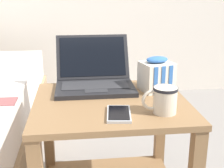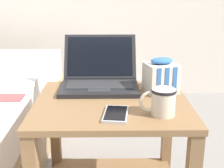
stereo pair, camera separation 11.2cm
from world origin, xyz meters
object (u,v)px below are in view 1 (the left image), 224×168
(mug_front_left, at_px, (164,99))
(laptop, at_px, (94,77))
(cell_phone, at_px, (119,114))
(snack_bag, at_px, (156,75))

(mug_front_left, bearing_deg, laptop, 124.58)
(mug_front_left, relative_size, cell_phone, 0.84)
(laptop, relative_size, mug_front_left, 2.64)
(snack_bag, bearing_deg, laptop, 163.09)
(snack_bag, distance_m, cell_phone, 0.31)
(snack_bag, xyz_separation_m, cell_phone, (-0.19, -0.24, -0.06))
(laptop, xyz_separation_m, cell_phone, (0.06, -0.32, -0.04))
(laptop, bearing_deg, cell_phone, -79.07)
(mug_front_left, xyz_separation_m, cell_phone, (-0.16, -0.00, -0.05))
(snack_bag, bearing_deg, cell_phone, -128.16)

